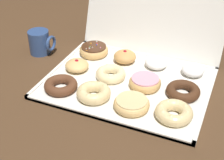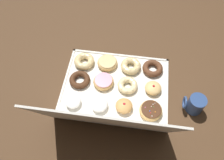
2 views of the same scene
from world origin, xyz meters
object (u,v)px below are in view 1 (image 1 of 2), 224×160
(sprinkle_donut_8, at_px, (94,50))
(coffee_mug, at_px, (40,42))
(powdered_filled_donut_10, at_px, (156,62))
(powdered_filled_donut_11, at_px, (193,70))
(cruller_donut_1, at_px, (94,92))
(pink_frosted_donut_6, at_px, (145,82))
(jelly_filled_donut_4, at_px, (77,65))
(chocolate_cake_ring_donut_0, at_px, (61,85))
(cruller_donut_3, at_px, (174,112))
(chocolate_cake_ring_donut_7, at_px, (183,91))
(donut_box, at_px, (128,83))
(cruller_donut_5, at_px, (111,73))
(glazed_ring_donut_2, at_px, (132,104))
(jelly_filled_donut_9, at_px, (125,57))

(sprinkle_donut_8, height_order, coffee_mug, coffee_mug)
(powdered_filled_donut_10, bearing_deg, powdered_filled_donut_11, 0.59)
(cruller_donut_1, bearing_deg, pink_frosted_donut_6, 42.48)
(powdered_filled_donut_11, bearing_deg, jelly_filled_donut_4, -161.19)
(chocolate_cake_ring_donut_0, height_order, cruller_donut_1, cruller_donut_1)
(cruller_donut_3, relative_size, chocolate_cake_ring_donut_7, 1.02)
(donut_box, relative_size, chocolate_cake_ring_donut_7, 5.00)
(chocolate_cake_ring_donut_0, xyz_separation_m, cruller_donut_3, (0.40, 0.01, 0.00))
(donut_box, height_order, cruller_donut_5, cruller_donut_5)
(cruller_donut_1, height_order, glazed_ring_donut_2, cruller_donut_1)
(cruller_donut_5, bearing_deg, chocolate_cake_ring_donut_0, -133.32)
(cruller_donut_3, relative_size, sprinkle_donut_8, 1.00)
(glazed_ring_donut_2, height_order, powdered_filled_donut_11, powdered_filled_donut_11)
(cruller_donut_5, distance_m, coffee_mug, 0.36)
(chocolate_cake_ring_donut_0, height_order, pink_frosted_donut_6, pink_frosted_donut_6)
(donut_box, distance_m, glazed_ring_donut_2, 0.15)
(cruller_donut_1, height_order, pink_frosted_donut_6, cruller_donut_1)
(jelly_filled_donut_4, distance_m, powdered_filled_donut_11, 0.43)
(jelly_filled_donut_4, relative_size, powdered_filled_donut_11, 1.07)
(donut_box, relative_size, glazed_ring_donut_2, 4.94)
(cruller_donut_5, distance_m, sprinkle_donut_8, 0.19)
(chocolate_cake_ring_donut_0, relative_size, pink_frosted_donut_6, 1.03)
(pink_frosted_donut_6, distance_m, powdered_filled_donut_11, 0.20)
(powdered_filled_donut_11, bearing_deg, cruller_donut_5, -153.44)
(donut_box, relative_size, coffee_mug, 5.47)
(sprinkle_donut_8, bearing_deg, coffee_mug, -165.31)
(cruller_donut_5, xyz_separation_m, sprinkle_donut_8, (-0.13, 0.13, 0.00))
(glazed_ring_donut_2, xyz_separation_m, jelly_filled_donut_9, (-0.13, 0.27, 0.01))
(powdered_filled_donut_10, bearing_deg, chocolate_cake_ring_donut_0, -133.79)
(glazed_ring_donut_2, distance_m, jelly_filled_donut_4, 0.30)
(cruller_donut_1, height_order, cruller_donut_3, same)
(chocolate_cake_ring_donut_7, bearing_deg, powdered_filled_donut_11, 88.15)
(cruller_donut_5, bearing_deg, pink_frosted_donut_6, -4.44)
(cruller_donut_3, bearing_deg, coffee_mug, 161.61)
(glazed_ring_donut_2, relative_size, cruller_donut_5, 1.06)
(donut_box, distance_m, cruller_donut_1, 0.15)
(cruller_donut_1, xyz_separation_m, jelly_filled_donut_4, (-0.13, 0.13, 0.00))
(sprinkle_donut_8, xyz_separation_m, jelly_filled_donut_9, (0.14, -0.01, 0.00))
(donut_box, distance_m, jelly_filled_donut_4, 0.21)
(chocolate_cake_ring_donut_0, xyz_separation_m, sprinkle_donut_8, (-0.00, 0.27, 0.00))
(chocolate_cake_ring_donut_0, bearing_deg, cruller_donut_1, 0.92)
(jelly_filled_donut_4, relative_size, pink_frosted_donut_6, 0.79)
(chocolate_cake_ring_donut_0, distance_m, cruller_donut_3, 0.40)
(sprinkle_donut_8, distance_m, powdered_filled_donut_10, 0.26)
(cruller_donut_5, height_order, jelly_filled_donut_9, jelly_filled_donut_9)
(sprinkle_donut_8, height_order, powdered_filled_donut_10, same)
(chocolate_cake_ring_donut_0, xyz_separation_m, coffee_mug, (-0.22, 0.21, 0.02))
(powdered_filled_donut_10, bearing_deg, pink_frosted_donut_6, -89.10)
(cruller_donut_3, height_order, pink_frosted_donut_6, cruller_donut_3)
(jelly_filled_donut_9, distance_m, powdered_filled_donut_10, 0.13)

